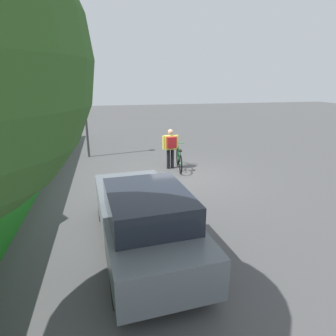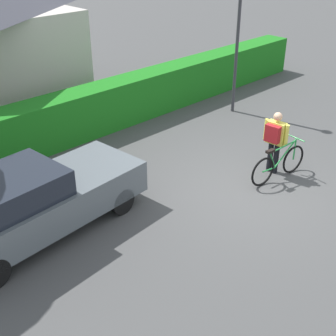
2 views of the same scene
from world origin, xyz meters
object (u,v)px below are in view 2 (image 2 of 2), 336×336
parked_car_near (34,202)px  bicycle (279,164)px  street_lamp (239,19)px  person_rider (275,137)px

parked_car_near → bicycle: size_ratio=2.53×
bicycle → street_lamp: street_lamp is taller
bicycle → street_lamp: (2.71, 3.51, 2.49)m
person_rider → street_lamp: size_ratio=0.34×
parked_car_near → person_rider: person_rider is taller
person_rider → bicycle: bearing=-121.4°
person_rider → street_lamp: (2.53, 3.21, 1.95)m
bicycle → street_lamp: bearing=52.3°
person_rider → street_lamp: street_lamp is taller
bicycle → person_rider: (0.18, 0.30, 0.54)m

